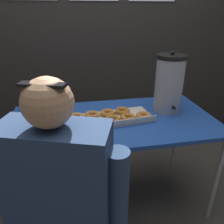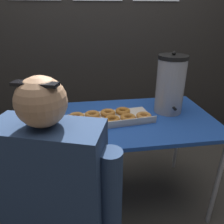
% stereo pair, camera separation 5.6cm
% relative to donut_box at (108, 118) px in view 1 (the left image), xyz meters
% --- Properties ---
extents(ground_plane, '(12.00, 12.00, 0.00)m').
position_rel_donut_box_xyz_m(ground_plane, '(0.04, 0.01, -0.80)').
color(ground_plane, '#4C473F').
extents(back_wall, '(6.00, 0.11, 2.54)m').
position_rel_donut_box_xyz_m(back_wall, '(0.04, 1.06, 0.48)').
color(back_wall, '#282623').
rests_on(back_wall, ground).
extents(folding_table, '(1.49, 0.76, 0.78)m').
position_rel_donut_box_xyz_m(folding_table, '(0.04, 0.01, -0.07)').
color(folding_table, '#1E479E').
rests_on(folding_table, ground).
extents(donut_box, '(0.63, 0.32, 0.05)m').
position_rel_donut_box_xyz_m(donut_box, '(0.00, 0.00, 0.00)').
color(donut_box, beige).
rests_on(donut_box, folding_table).
extents(coffee_urn, '(0.22, 0.25, 0.46)m').
position_rel_donut_box_xyz_m(coffee_urn, '(0.48, 0.10, 0.20)').
color(coffee_urn, '#939399').
rests_on(coffee_urn, folding_table).
extents(cell_phone, '(0.12, 0.15, 0.01)m').
position_rel_donut_box_xyz_m(cell_phone, '(-0.41, -0.11, -0.02)').
color(cell_phone, black).
rests_on(cell_phone, folding_table).
extents(person_seated, '(0.59, 0.36, 1.29)m').
position_rel_donut_box_xyz_m(person_seated, '(-0.33, -0.62, -0.19)').
color(person_seated, '#33332D').
rests_on(person_seated, ground).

